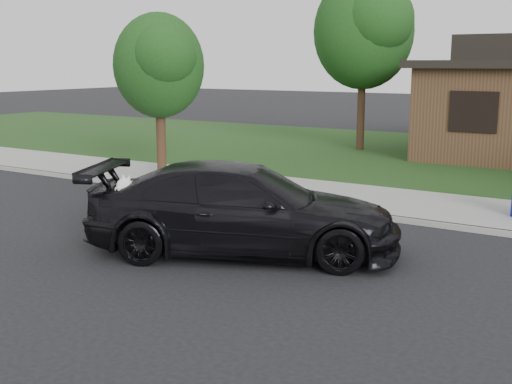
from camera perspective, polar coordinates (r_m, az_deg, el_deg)
The scene contains 7 objects.
ground at distance 10.86m, azimuth 4.64°, elevation -6.28°, with size 120.00×120.00×0.00m, color black.
sidewalk at distance 15.33m, azimuth 13.20°, elevation -1.08°, with size 60.00×3.00×0.12m, color gray.
curb at distance 13.95m, azimuth 11.22°, elevation -2.22°, with size 60.00×0.12×0.12m, color gray.
lawn at distance 22.95m, azimuth 19.63°, elevation 2.65°, with size 60.00×13.00×0.13m, color #193814.
sedan at distance 11.17m, azimuth -1.17°, elevation -1.54°, with size 5.86×4.17×1.58m.
tree_0 at distance 23.91m, azimuth 9.81°, elevation 14.08°, with size 3.78×3.60×6.34m.
tree_2 at distance 18.74m, azimuth -8.52°, elevation 11.20°, with size 2.73×2.60×4.59m.
Camera 1 is at (4.68, -9.24, 3.29)m, focal length 45.00 mm.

